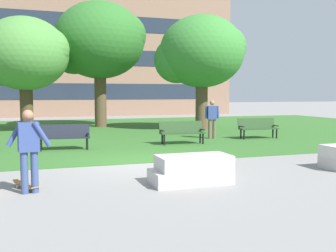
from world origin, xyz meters
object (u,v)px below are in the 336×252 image
(skateboard, at_px, (26,185))
(person_bystander_near_lawn, at_px, (212,117))
(park_bench_far_left, at_px, (258,127))
(person_skateboarder, at_px, (29,146))
(park_bench_near_right, at_px, (64,135))
(concrete_block_left, at_px, (192,170))
(park_bench_near_left, at_px, (182,131))

(skateboard, distance_m, person_bystander_near_lawn, 10.56)
(park_bench_far_left, relative_size, person_bystander_near_lawn, 1.07)
(person_skateboarder, bearing_deg, park_bench_near_right, 79.97)
(concrete_block_left, height_order, park_bench_near_right, park_bench_near_right)
(person_bystander_near_lawn, bearing_deg, skateboard, -136.80)
(person_skateboarder, bearing_deg, park_bench_near_left, 47.89)
(person_skateboarder, height_order, park_bench_near_left, person_skateboarder)
(concrete_block_left, distance_m, person_skateboarder, 3.55)
(concrete_block_left, xyz_separation_m, person_bystander_near_lawn, (4.11, 7.81, 0.68))
(park_bench_far_left, bearing_deg, person_bystander_near_lawn, 163.36)
(person_skateboarder, distance_m, park_bench_far_left, 11.86)
(park_bench_near_left, distance_m, park_bench_near_right, 4.58)
(person_bystander_near_lawn, bearing_deg, concrete_block_left, -117.74)
(person_skateboarder, relative_size, park_bench_near_left, 0.94)
(concrete_block_left, xyz_separation_m, park_bench_near_left, (2.18, 6.48, 0.23))
(concrete_block_left, distance_m, skateboard, 3.62)
(park_bench_near_right, bearing_deg, person_skateboarder, -100.03)
(park_bench_near_right, bearing_deg, skateboard, -101.49)
(concrete_block_left, relative_size, person_skateboarder, 1.06)
(concrete_block_left, relative_size, skateboard, 1.78)
(park_bench_far_left, bearing_deg, concrete_block_left, -130.15)
(skateboard, relative_size, park_bench_near_left, 0.56)
(park_bench_near_left, bearing_deg, park_bench_far_left, 10.75)
(concrete_block_left, height_order, person_skateboarder, person_skateboarder)
(concrete_block_left, bearing_deg, park_bench_near_left, 71.44)
(person_skateboarder, relative_size, park_bench_near_right, 0.93)
(concrete_block_left, relative_size, person_bystander_near_lawn, 1.06)
(concrete_block_left, distance_m, person_bystander_near_lawn, 8.85)
(concrete_block_left, xyz_separation_m, park_bench_far_left, (6.09, 7.22, 0.23))
(person_skateboarder, bearing_deg, park_bench_far_left, 36.18)
(park_bench_near_right, bearing_deg, person_bystander_near_lawn, 12.94)
(concrete_block_left, bearing_deg, person_skateboarder, 176.31)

